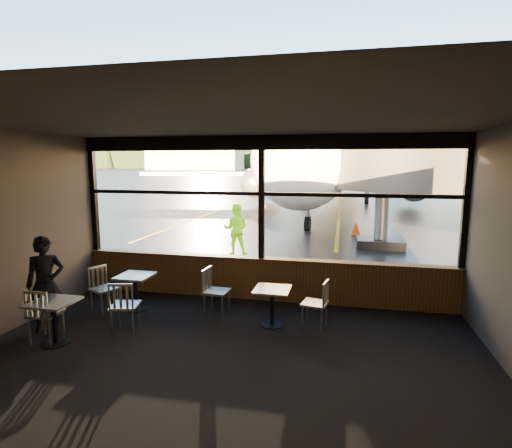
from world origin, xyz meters
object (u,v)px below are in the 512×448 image
(airliner, at_px, (336,126))
(passenger, at_px, (46,284))
(cafe_table_near, at_px, (272,307))
(chair_near_w, at_px, (217,292))
(cafe_table_left, at_px, (55,323))
(jet_bridge, at_px, (405,175))
(cafe_table_mid, at_px, (136,292))
(chair_left_s, at_px, (46,314))
(chair_mid_w, at_px, (104,289))
(cone_nose, at_px, (356,228))
(chair_mid_s, at_px, (125,306))
(ground_crew, at_px, (236,229))
(chair_near_e, at_px, (315,304))
(cone_wing, at_px, (264,204))

(airliner, relative_size, passenger, 21.60)
(cafe_table_near, height_order, chair_near_w, chair_near_w)
(cafe_table_left, height_order, passenger, passenger)
(cafe_table_left, xyz_separation_m, passenger, (-0.51, 0.46, 0.48))
(jet_bridge, height_order, passenger, jet_bridge)
(cafe_table_mid, relative_size, chair_left_s, 0.78)
(cafe_table_near, height_order, cafe_table_left, cafe_table_left)
(chair_near_w, distance_m, chair_mid_w, 2.27)
(jet_bridge, bearing_deg, chair_near_w, -122.85)
(cafe_table_near, height_order, chair_mid_w, chair_mid_w)
(cone_nose, bearing_deg, cafe_table_left, -113.78)
(chair_mid_s, bearing_deg, chair_mid_w, 126.92)
(cone_nose, bearing_deg, airliner, 95.59)
(cafe_table_mid, relative_size, chair_mid_w, 0.79)
(chair_mid_s, bearing_deg, cone_nose, 56.40)
(cone_nose, bearing_deg, chair_mid_w, -117.04)
(chair_mid_s, relative_size, cone_nose, 1.76)
(jet_bridge, xyz_separation_m, ground_crew, (-5.28, -1.38, -1.72))
(chair_near_e, xyz_separation_m, cone_wing, (-4.78, 19.56, -0.23))
(jet_bridge, xyz_separation_m, cafe_table_left, (-6.45, -8.35, -2.18))
(chair_left_s, xyz_separation_m, passenger, (-0.29, 0.38, 0.38))
(cafe_table_mid, distance_m, chair_near_w, 1.69)
(chair_mid_w, bearing_deg, cone_nose, 178.23)
(jet_bridge, height_order, cafe_table_near, jet_bridge)
(airliner, bearing_deg, cafe_table_mid, -94.62)
(chair_mid_w, distance_m, passenger, 1.18)
(jet_bridge, bearing_deg, ground_crew, -165.34)
(cafe_table_near, xyz_separation_m, chair_left_s, (-3.55, -1.42, 0.11))
(airliner, height_order, chair_near_w, airliner)
(chair_mid_w, distance_m, ground_crew, 5.64)
(cafe_table_near, relative_size, ground_crew, 0.42)
(cafe_table_mid, xyz_separation_m, cone_wing, (-1.20, 19.41, -0.15))
(airliner, distance_m, chair_near_w, 23.11)
(cone_nose, bearing_deg, ground_crew, -130.55)
(cafe_table_mid, height_order, chair_near_e, chair_near_e)
(cafe_table_mid, bearing_deg, chair_near_e, -2.30)
(cafe_table_mid, height_order, cafe_table_left, cafe_table_left)
(passenger, relative_size, cone_nose, 3.13)
(chair_left_s, distance_m, cone_nose, 12.66)
(chair_near_w, bearing_deg, ground_crew, -164.63)
(ground_crew, bearing_deg, airliner, -106.22)
(chair_near_e, distance_m, passenger, 4.74)
(chair_near_e, height_order, chair_mid_s, chair_mid_s)
(cafe_table_left, bearing_deg, passenger, 137.92)
(cafe_table_left, height_order, chair_mid_s, chair_mid_s)
(chair_mid_w, xyz_separation_m, cone_nose, (5.15, 10.09, -0.19))
(passenger, relative_size, ground_crew, 1.02)
(airliner, relative_size, chair_near_w, 38.72)
(airliner, bearing_deg, chair_near_w, -90.39)
(cone_nose, bearing_deg, cone_wing, 121.21)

